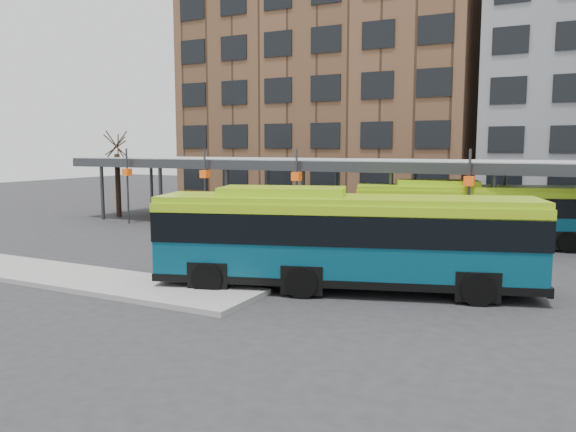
% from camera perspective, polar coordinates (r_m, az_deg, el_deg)
% --- Properties ---
extents(ground, '(120.00, 120.00, 0.00)m').
position_cam_1_polar(ground, '(20.93, -3.40, -6.49)').
color(ground, '#28282B').
rests_on(ground, ground).
extents(boarding_island, '(14.00, 3.00, 0.18)m').
position_cam_1_polar(boarding_island, '(21.99, -20.04, -6.00)').
color(boarding_island, gray).
rests_on(boarding_island, ground).
extents(canopy, '(40.00, 6.53, 4.80)m').
position_cam_1_polar(canopy, '(32.15, 8.12, 5.22)').
color(canopy, '#999B9E').
rests_on(canopy, ground).
extents(tree, '(1.64, 1.64, 5.60)m').
position_cam_1_polar(tree, '(40.98, -16.89, 3.30)').
color(tree, black).
rests_on(tree, ground).
extents(building_brick, '(26.00, 14.00, 22.00)m').
position_cam_1_polar(building_brick, '(53.90, 4.68, 13.53)').
color(building_brick, brown).
rests_on(building_brick, ground).
extents(bus_front, '(12.99, 6.42, 3.52)m').
position_cam_1_polar(bus_front, '(19.20, 5.55, -2.15)').
color(bus_front, '#074157').
rests_on(bus_front, ground).
extents(bus_rear, '(11.99, 6.06, 3.25)m').
position_cam_1_polar(bus_rear, '(29.20, 18.56, 0.39)').
color(bus_rear, '#074157').
rests_on(bus_rear, ground).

